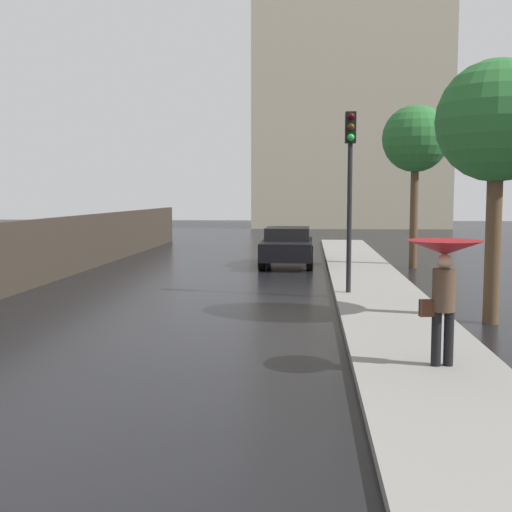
{
  "coord_description": "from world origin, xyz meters",
  "views": [
    {
      "loc": [
        3.36,
        -5.2,
        2.57
      ],
      "look_at": [
        2.38,
        6.71,
        1.43
      ],
      "focal_mm": 45.47,
      "sensor_mm": 36.0,
      "label": 1
    }
  ],
  "objects_px": {
    "pedestrian_with_umbrella_near": "(444,265)",
    "street_tree_near": "(497,123)",
    "traffic_light": "(350,169)",
    "car_black_mid_road": "(287,246)",
    "street_tree_mid": "(416,140)"
  },
  "relations": [
    {
      "from": "car_black_mid_road",
      "to": "pedestrian_with_umbrella_near",
      "type": "height_order",
      "value": "pedestrian_with_umbrella_near"
    },
    {
      "from": "pedestrian_with_umbrella_near",
      "to": "street_tree_near",
      "type": "bearing_deg",
      "value": -122.47
    },
    {
      "from": "street_tree_near",
      "to": "street_tree_mid",
      "type": "relative_size",
      "value": 0.92
    },
    {
      "from": "pedestrian_with_umbrella_near",
      "to": "traffic_light",
      "type": "distance_m",
      "value": 7.15
    },
    {
      "from": "pedestrian_with_umbrella_near",
      "to": "street_tree_near",
      "type": "relative_size",
      "value": 0.35
    },
    {
      "from": "car_black_mid_road",
      "to": "street_tree_mid",
      "type": "distance_m",
      "value": 5.79
    },
    {
      "from": "street_tree_mid",
      "to": "traffic_light",
      "type": "bearing_deg",
      "value": -111.01
    },
    {
      "from": "street_tree_near",
      "to": "street_tree_mid",
      "type": "distance_m",
      "value": 9.93
    },
    {
      "from": "car_black_mid_road",
      "to": "street_tree_near",
      "type": "height_order",
      "value": "street_tree_near"
    },
    {
      "from": "pedestrian_with_umbrella_near",
      "to": "street_tree_mid",
      "type": "distance_m",
      "value": 14.21
    },
    {
      "from": "car_black_mid_road",
      "to": "traffic_light",
      "type": "height_order",
      "value": "traffic_light"
    },
    {
      "from": "traffic_light",
      "to": "street_tree_mid",
      "type": "height_order",
      "value": "street_tree_mid"
    },
    {
      "from": "pedestrian_with_umbrella_near",
      "to": "street_tree_near",
      "type": "distance_m",
      "value": 4.87
    },
    {
      "from": "street_tree_near",
      "to": "street_tree_mid",
      "type": "bearing_deg",
      "value": 89.95
    },
    {
      "from": "street_tree_mid",
      "to": "car_black_mid_road",
      "type": "bearing_deg",
      "value": 176.3
    }
  ]
}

